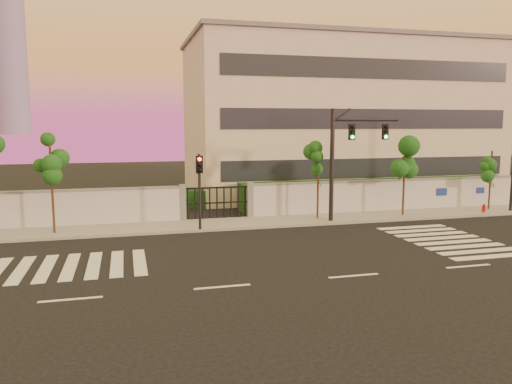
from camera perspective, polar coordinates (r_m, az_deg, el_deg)
ground at (r=19.28m, az=11.09°, el=-9.40°), size 120.00×120.00×0.00m
sidewalk at (r=28.78m, az=1.97°, el=-3.38°), size 60.00×3.00×0.15m
perimeter_wall at (r=30.06m, az=1.35°, el=-0.97°), size 60.00×0.36×2.20m
hedge_row at (r=32.99m, az=1.80°, el=-0.63°), size 41.00×4.25×1.80m
institutional_building at (r=42.17m, az=9.34°, el=8.38°), size 24.40×12.40×12.25m
distant_skyscraper at (r=307.16m, az=-26.44°, el=17.58°), size 16.00×16.00×118.00m
road_markings at (r=22.07m, az=3.07°, el=-7.03°), size 57.00×7.62×0.02m
street_tree_c at (r=27.00m, az=-22.37°, el=3.28°), size 1.49×1.19×5.17m
street_tree_d at (r=29.22m, az=7.16°, el=3.21°), size 1.45×1.16×4.54m
street_tree_e at (r=31.37m, az=16.66°, el=3.41°), size 1.60×1.27×4.65m
street_tree_f at (r=35.54m, az=25.29°, el=2.62°), size 1.35×1.07×3.94m
traffic_signal_main at (r=28.82m, az=10.21°, el=4.61°), size 4.11×0.49×6.50m
traffic_signal_secondary at (r=26.08m, az=-6.48°, el=1.06°), size 0.32×0.32×4.12m
fire_hydrant at (r=34.43m, az=24.59°, el=-1.81°), size 0.26×0.25×0.66m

